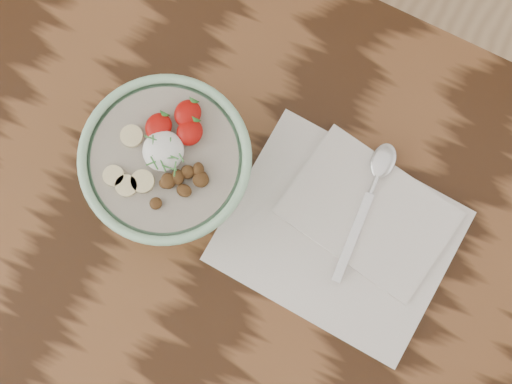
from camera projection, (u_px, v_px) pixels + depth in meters
table at (98, 229)px, 102.20cm from camera, size 160.00×90.00×75.00cm
breakfast_bowl at (169, 165)px, 87.12cm from camera, size 20.47×20.47×13.31cm
napkin at (345, 231)px, 92.10cm from camera, size 29.37×25.03×1.74cm
spoon at (376, 180)px, 91.64cm from camera, size 3.56×19.31×1.01cm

